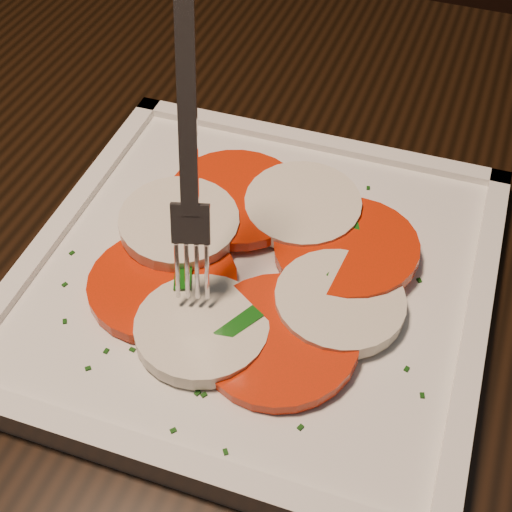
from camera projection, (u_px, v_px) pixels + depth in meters
table at (304, 338)px, 0.58m from camera, size 1.21×0.82×0.75m
chair at (499, 62)px, 1.07m from camera, size 0.48×0.48×0.93m
plate at (256, 279)px, 0.48m from camera, size 0.31×0.31×0.01m
caprese_salad at (256, 263)px, 0.47m from camera, size 0.25×0.24×0.02m
fork at (190, 128)px, 0.39m from camera, size 0.04×0.07×0.20m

